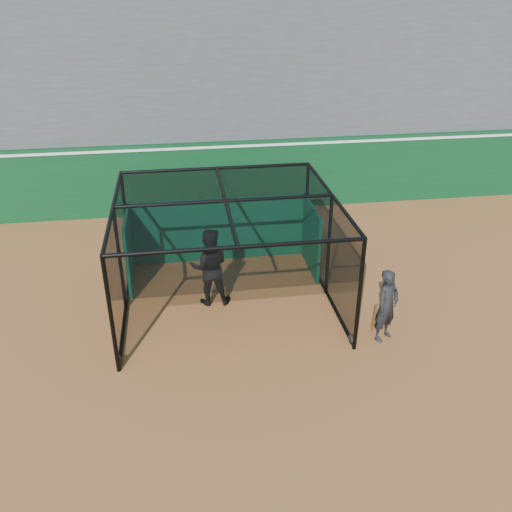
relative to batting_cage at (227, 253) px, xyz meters
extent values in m
plane|color=#96572B|center=(-0.16, -2.33, -1.38)|extent=(120.00, 120.00, 0.00)
cube|color=#0B3D1B|center=(-0.16, 6.17, -0.13)|extent=(50.00, 0.45, 2.50)
cube|color=white|center=(-0.16, 6.17, 0.97)|extent=(50.00, 0.50, 0.08)
cube|color=#4C4C4F|center=(-0.16, 10.05, 2.50)|extent=(50.00, 7.85, 7.75)
cube|color=#074F30|center=(0.00, 2.33, -0.43)|extent=(5.09, 0.10, 1.90)
cylinder|color=black|center=(-2.61, -2.29, -1.27)|extent=(0.08, 0.22, 0.22)
cylinder|color=black|center=(2.61, -2.29, -1.27)|extent=(0.08, 0.22, 0.22)
cylinder|color=black|center=(-2.61, 2.25, -1.27)|extent=(0.08, 0.22, 0.22)
cylinder|color=black|center=(2.61, 2.25, -1.27)|extent=(0.08, 0.22, 0.22)
imported|color=black|center=(-0.44, -0.02, -0.36)|extent=(1.03, 0.82, 2.04)
imported|color=black|center=(3.40, -2.18, -0.50)|extent=(0.77, 0.71, 1.76)
cylinder|color=#593819|center=(3.15, -2.13, -0.83)|extent=(0.15, 0.37, 0.99)
camera|label=1|loc=(-1.06, -11.95, 6.14)|focal=38.00mm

